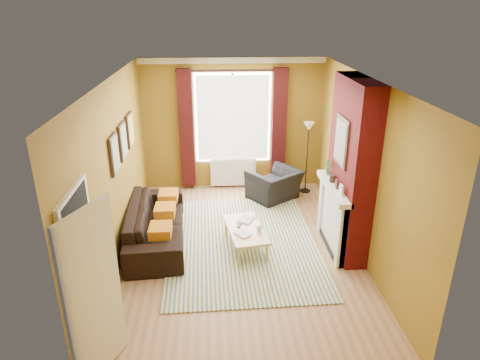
# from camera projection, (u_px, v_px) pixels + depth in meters

# --- Properties ---
(ground) EXTENTS (5.50, 5.50, 0.00)m
(ground) POSITION_uv_depth(u_px,v_px,m) (241.00, 249.00, 7.12)
(ground) COLOR #8D6240
(ground) RESTS_ON ground
(room_walls) EXTENTS (3.82, 5.54, 2.83)m
(room_walls) POSITION_uv_depth(u_px,v_px,m) (279.00, 165.00, 6.88)
(room_walls) COLOR olive
(room_walls) RESTS_ON ground
(striped_rug) EXTENTS (2.57, 3.50, 0.02)m
(striped_rug) POSITION_uv_depth(u_px,v_px,m) (242.00, 243.00, 7.30)
(striped_rug) COLOR #364A97
(striped_rug) RESTS_ON ground
(sofa) EXTENTS (1.06, 2.37, 0.68)m
(sofa) POSITION_uv_depth(u_px,v_px,m) (156.00, 223.00, 7.26)
(sofa) COLOR black
(sofa) RESTS_ON ground
(armchair) EXTENTS (1.27, 1.24, 0.62)m
(armchair) POSITION_uv_depth(u_px,v_px,m) (274.00, 185.00, 8.87)
(armchair) COLOR black
(armchair) RESTS_ON ground
(coffee_table) EXTENTS (0.74, 1.20, 0.37)m
(coffee_table) POSITION_uv_depth(u_px,v_px,m) (245.00, 230.00, 7.04)
(coffee_table) COLOR #DABA7E
(coffee_table) RESTS_ON ground
(wicker_stool) EXTENTS (0.42, 0.42, 0.40)m
(wicker_stool) POSITION_uv_depth(u_px,v_px,m) (254.00, 187.00, 9.06)
(wicker_stool) COLOR olive
(wicker_stool) RESTS_ON ground
(floor_lamp) EXTENTS (0.28, 0.28, 1.54)m
(floor_lamp) POSITION_uv_depth(u_px,v_px,m) (308.00, 138.00, 8.87)
(floor_lamp) COLOR black
(floor_lamp) RESTS_ON ground
(book_a) EXTENTS (0.30, 0.31, 0.02)m
(book_a) POSITION_uv_depth(u_px,v_px,m) (238.00, 236.00, 6.77)
(book_a) COLOR #999999
(book_a) RESTS_ON coffee_table
(book_b) EXTENTS (0.35, 0.38, 0.02)m
(book_b) POSITION_uv_depth(u_px,v_px,m) (240.00, 218.00, 7.34)
(book_b) COLOR #999999
(book_b) RESTS_ON coffee_table
(mug) EXTENTS (0.11, 0.11, 0.09)m
(mug) POSITION_uv_depth(u_px,v_px,m) (259.00, 229.00, 6.91)
(mug) COLOR #999999
(mug) RESTS_ON coffee_table
(tv_remote) EXTENTS (0.09, 0.17, 0.02)m
(tv_remote) POSITION_uv_depth(u_px,v_px,m) (239.00, 225.00, 7.11)
(tv_remote) COLOR #252527
(tv_remote) RESTS_ON coffee_table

